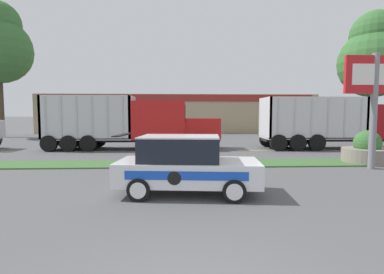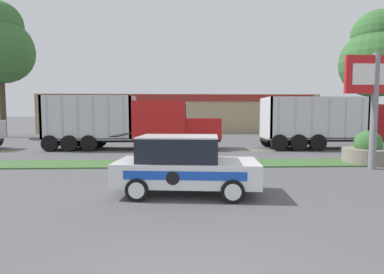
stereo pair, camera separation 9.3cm
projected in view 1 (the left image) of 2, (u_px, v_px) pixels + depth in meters
The scene contains 12 objects.
grass_verge at pixel (183, 163), 13.80m from camera, with size 120.00×2.11×0.06m, color #3D6633.
centre_line_3 at pixel (85, 151), 18.56m from camera, with size 2.40×0.14×0.01m, color yellow.
centre_line_4 at pixel (172, 151), 18.81m from camera, with size 2.40×0.14×0.01m, color yellow.
centre_line_5 at pixel (257, 150), 19.05m from camera, with size 2.40×0.14×0.01m, color yellow.
centre_line_6 at pixel (339, 150), 19.30m from camera, with size 2.40×0.14×0.01m, color yellow.
dump_truck_lead at pixel (147, 124), 19.75m from camera, with size 11.32×2.73×3.52m.
dump_truck_trail at pixel (361, 125), 20.08m from camera, with size 11.45×2.72×3.44m.
rally_car at pixel (185, 164), 8.64m from camera, with size 4.21×2.24×1.72m.
store_sign_post at pixel (375, 88), 12.39m from camera, with size 2.58×0.28×4.81m.
stone_planter at pixel (367, 151), 14.10m from camera, with size 2.22×2.22×1.55m.
store_building_backdrop at pixel (179, 114), 41.42m from camera, with size 33.76×12.10×4.69m.
tree_behind_left at pixel (374, 56), 25.04m from camera, with size 5.71×5.71×10.88m.
Camera 1 is at (-0.19, -3.31, 2.30)m, focal length 28.00 mm.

